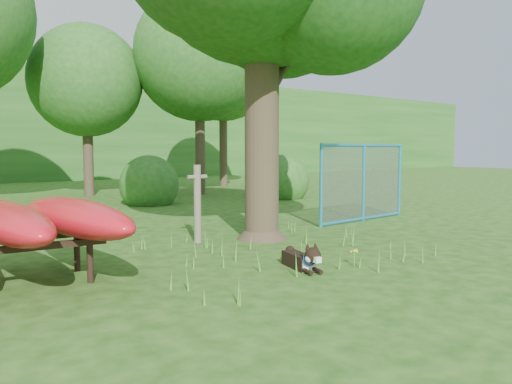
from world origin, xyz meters
TOP-DOWN VIEW (x-y plane):
  - ground at (0.00, 0.00)m, footprint 80.00×80.00m
  - wooden_post at (-0.03, 2.63)m, footprint 0.38×0.13m
  - husky_dog at (0.09, -0.03)m, footprint 0.40×0.94m
  - fence_section at (4.48, 2.69)m, footprint 3.09×0.33m
  - wildflower_clump at (0.84, -0.30)m, footprint 0.11×0.12m
  - bg_tree_c at (1.50, 13.00)m, footprint 4.00×4.00m
  - bg_tree_d at (5.00, 11.00)m, footprint 4.80×4.80m
  - bg_tree_e at (8.00, 14.00)m, footprint 4.60×4.60m
  - shrub_right at (6.50, 8.00)m, footprint 1.80×1.80m
  - shrub_mid at (2.00, 9.00)m, footprint 1.80×1.80m

SIDE VIEW (x-z plane):
  - ground at x=0.00m, z-range 0.00..0.00m
  - shrub_right at x=6.50m, z-range -0.90..0.90m
  - shrub_mid at x=2.00m, z-range -0.90..0.90m
  - husky_dog at x=0.09m, z-range -0.06..0.36m
  - wildflower_clump at x=0.84m, z-range 0.07..0.32m
  - wooden_post at x=-0.03m, z-range 0.04..1.44m
  - fence_section at x=4.48m, z-range -0.60..2.41m
  - bg_tree_c at x=1.50m, z-range 1.05..7.17m
  - bg_tree_d at x=5.00m, z-range 1.33..8.83m
  - bg_tree_e at x=8.00m, z-range 1.46..9.01m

